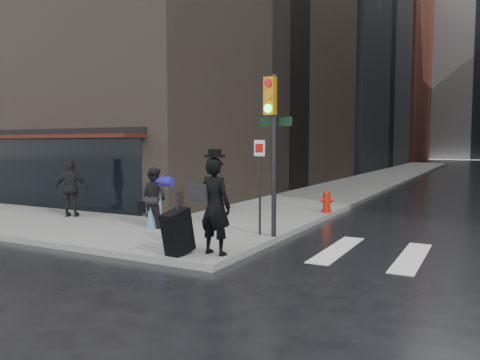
% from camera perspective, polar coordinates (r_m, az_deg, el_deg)
% --- Properties ---
extents(ground, '(140.00, 140.00, 0.00)m').
position_cam_1_polar(ground, '(11.59, -6.66, -7.57)').
color(ground, black).
rests_on(ground, ground).
extents(sidewalk_left, '(4.00, 50.00, 0.15)m').
position_cam_1_polar(sidewalk_left, '(36.95, 17.91, 0.57)').
color(sidewalk_left, slate).
rests_on(sidewalk_left, ground).
extents(bldg_left_mid, '(22.00, 24.00, 34.00)m').
position_cam_1_polar(bldg_left_mid, '(53.20, 5.82, 20.29)').
color(bldg_left_mid, gray).
rests_on(bldg_left_mid, ground).
extents(bldg_left_far, '(22.00, 20.00, 26.00)m').
position_cam_1_polar(bldg_left_far, '(74.68, 12.95, 12.43)').
color(bldg_left_far, brown).
rests_on(bldg_left_far, ground).
extents(storefront, '(8.40, 1.11, 2.83)m').
position_cam_1_polar(storefront, '(17.53, -22.19, 2.20)').
color(storefront, black).
rests_on(storefront, ground).
extents(man_overcoat, '(1.22, 1.08, 2.19)m').
position_cam_1_polar(man_overcoat, '(9.51, -4.01, -3.64)').
color(man_overcoat, black).
rests_on(man_overcoat, ground).
extents(man_jeans, '(1.16, 0.64, 1.63)m').
position_cam_1_polar(man_jeans, '(12.85, -10.46, -2.08)').
color(man_jeans, black).
rests_on(man_jeans, ground).
extents(man_greycoat, '(1.10, 0.88, 1.75)m').
position_cam_1_polar(man_greycoat, '(15.40, -19.85, -0.99)').
color(man_greycoat, black).
rests_on(man_greycoat, ground).
extents(traffic_light, '(0.98, 0.47, 3.91)m').
position_cam_1_polar(traffic_light, '(11.23, 3.82, 5.79)').
color(traffic_light, black).
rests_on(traffic_light, ground).
extents(fire_hydrant, '(0.42, 0.32, 0.73)m').
position_cam_1_polar(fire_hydrant, '(15.67, 10.51, -2.73)').
color(fire_hydrant, '#AF190A').
rests_on(fire_hydrant, ground).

